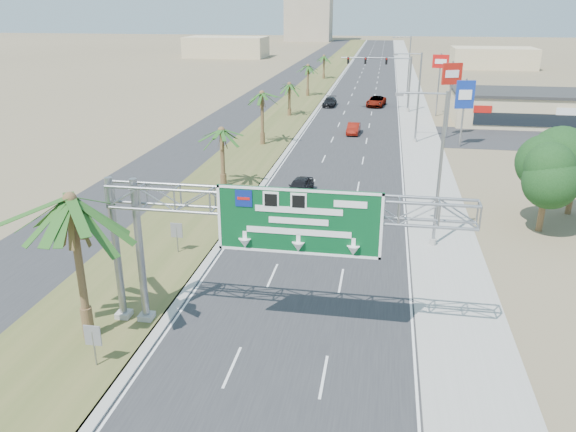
# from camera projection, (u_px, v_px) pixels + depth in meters

# --- Properties ---
(road) EXTENTS (12.00, 300.00, 0.02)m
(road) POSITION_uv_depth(u_px,v_px,m) (368.00, 80.00, 119.12)
(road) COLOR #28282B
(road) RESTS_ON ground
(sidewalk_right) EXTENTS (4.00, 300.00, 0.10)m
(sidewalk_right) POSITION_uv_depth(u_px,v_px,m) (409.00, 81.00, 117.76)
(sidewalk_right) COLOR #9E9B93
(sidewalk_right) RESTS_ON ground
(median_grass) EXTENTS (7.00, 300.00, 0.12)m
(median_grass) POSITION_uv_depth(u_px,v_px,m) (321.00, 79.00, 120.69)
(median_grass) COLOR #485324
(median_grass) RESTS_ON ground
(opposing_road) EXTENTS (8.00, 300.00, 0.02)m
(opposing_road) POSITION_uv_depth(u_px,v_px,m) (289.00, 78.00, 121.82)
(opposing_road) COLOR #28282B
(opposing_road) RESTS_ON ground
(sign_gantry) EXTENTS (16.75, 1.24, 7.50)m
(sign_gantry) POSITION_uv_depth(u_px,v_px,m) (265.00, 215.00, 24.82)
(sign_gantry) COLOR gray
(sign_gantry) RESTS_ON ground
(palm_near) EXTENTS (5.70, 5.70, 8.35)m
(palm_near) POSITION_uv_depth(u_px,v_px,m) (70.00, 200.00, 24.03)
(palm_near) COLOR brown
(palm_near) RESTS_ON ground
(palm_row_b) EXTENTS (3.99, 3.99, 5.95)m
(palm_row_b) POSITION_uv_depth(u_px,v_px,m) (221.00, 131.00, 46.94)
(palm_row_b) COLOR brown
(palm_row_b) RESTS_ON ground
(palm_row_c) EXTENTS (3.99, 3.99, 6.75)m
(palm_row_c) POSITION_uv_depth(u_px,v_px,m) (262.00, 94.00, 61.44)
(palm_row_c) COLOR brown
(palm_row_c) RESTS_ON ground
(palm_row_d) EXTENTS (3.99, 3.99, 5.45)m
(palm_row_d) POSITION_uv_depth(u_px,v_px,m) (289.00, 85.00, 78.48)
(palm_row_d) COLOR brown
(palm_row_d) RESTS_ON ground
(palm_row_e) EXTENTS (3.99, 3.99, 6.15)m
(palm_row_e) POSITION_uv_depth(u_px,v_px,m) (308.00, 66.00, 95.78)
(palm_row_e) COLOR brown
(palm_row_e) RESTS_ON ground
(palm_row_f) EXTENTS (3.99, 3.99, 5.75)m
(palm_row_f) POSITION_uv_depth(u_px,v_px,m) (324.00, 56.00, 118.98)
(palm_row_f) COLOR brown
(palm_row_f) RESTS_ON ground
(streetlight_near) EXTENTS (3.27, 0.44, 10.00)m
(streetlight_near) POSITION_uv_depth(u_px,v_px,m) (436.00, 177.00, 35.11)
(streetlight_near) COLOR gray
(streetlight_near) RESTS_ON ground
(streetlight_mid) EXTENTS (3.27, 0.44, 10.00)m
(streetlight_mid) POSITION_uv_depth(u_px,v_px,m) (416.00, 102.00, 62.80)
(streetlight_mid) COLOR gray
(streetlight_mid) RESTS_ON ground
(streetlight_far) EXTENTS (3.27, 0.44, 10.00)m
(streetlight_far) POSITION_uv_depth(u_px,v_px,m) (407.00, 69.00, 96.02)
(streetlight_far) COLOR gray
(streetlight_far) RESTS_ON ground
(signal_mast) EXTENTS (10.28, 0.71, 8.00)m
(signal_mast) POSITION_uv_depth(u_px,v_px,m) (396.00, 79.00, 81.51)
(signal_mast) COLOR gray
(signal_mast) RESTS_ON ground
(store_building) EXTENTS (18.00, 10.00, 4.00)m
(store_building) POSITION_uv_depth(u_px,v_px,m) (523.00, 108.00, 74.32)
(store_building) COLOR #CABB88
(store_building) RESTS_ON ground
(oak_near) EXTENTS (4.50, 4.50, 6.80)m
(oak_near) POSITION_uv_depth(u_px,v_px,m) (549.00, 168.00, 37.64)
(oak_near) COLOR brown
(oak_near) RESTS_ON ground
(median_signback_a) EXTENTS (0.75, 0.08, 2.08)m
(median_signback_a) POSITION_uv_depth(u_px,v_px,m) (93.00, 339.00, 23.89)
(median_signback_a) COLOR gray
(median_signback_a) RESTS_ON ground
(median_signback_b) EXTENTS (0.75, 0.08, 2.08)m
(median_signback_b) POSITION_uv_depth(u_px,v_px,m) (177.00, 232.00, 35.07)
(median_signback_b) COLOR gray
(median_signback_b) RESTS_ON ground
(building_distant_left) EXTENTS (24.00, 14.00, 6.00)m
(building_distant_left) POSITION_uv_depth(u_px,v_px,m) (226.00, 47.00, 171.36)
(building_distant_left) COLOR #CABB88
(building_distant_left) RESTS_ON ground
(building_distant_right) EXTENTS (20.00, 12.00, 5.00)m
(building_distant_right) POSITION_uv_depth(u_px,v_px,m) (493.00, 58.00, 141.16)
(building_distant_right) COLOR #CABB88
(building_distant_right) RESTS_ON ground
(car_left_lane) EXTENTS (2.20, 4.30, 1.40)m
(car_left_lane) POSITION_uv_depth(u_px,v_px,m) (300.00, 187.00, 46.44)
(car_left_lane) COLOR black
(car_left_lane) RESTS_ON ground
(car_mid_lane) EXTENTS (1.57, 4.13, 1.34)m
(car_mid_lane) POSITION_uv_depth(u_px,v_px,m) (353.00, 129.00, 68.61)
(car_mid_lane) COLOR maroon
(car_mid_lane) RESTS_ON ground
(car_right_lane) EXTENTS (3.26, 5.80, 1.53)m
(car_right_lane) POSITION_uv_depth(u_px,v_px,m) (376.00, 101.00, 87.59)
(car_right_lane) COLOR gray
(car_right_lane) RESTS_ON ground
(car_far) EXTENTS (2.00, 4.75, 1.37)m
(car_far) POSITION_uv_depth(u_px,v_px,m) (330.00, 102.00, 87.57)
(car_far) COLOR black
(car_far) RESTS_ON ground
(pole_sign_red_near) EXTENTS (2.32, 1.24, 8.87)m
(pole_sign_red_near) POSITION_uv_depth(u_px,v_px,m) (452.00, 78.00, 64.29)
(pole_sign_red_near) COLOR gray
(pole_sign_red_near) RESTS_ON ground
(pole_sign_blue) EXTENTS (2.02, 0.69, 7.46)m
(pole_sign_blue) POSITION_uv_depth(u_px,v_px,m) (465.00, 97.00, 60.70)
(pole_sign_blue) COLOR gray
(pole_sign_blue) RESTS_ON ground
(pole_sign_red_far) EXTENTS (2.22, 0.66, 8.68)m
(pole_sign_red_far) POSITION_uv_depth(u_px,v_px,m) (440.00, 67.00, 77.58)
(pole_sign_red_far) COLOR gray
(pole_sign_red_far) RESTS_ON ground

